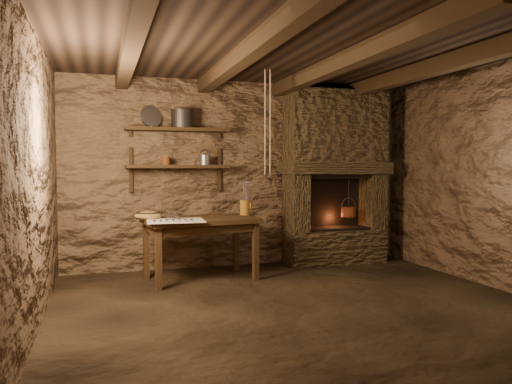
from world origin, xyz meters
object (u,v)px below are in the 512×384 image
object	(u,v)px
work_table	(201,246)
red_pot	(348,211)
stoneware_jug	(245,200)
iron_stockpot	(182,120)
wooden_bowl	(148,216)

from	to	relation	value
work_table	red_pot	bearing A→B (deg)	3.68
stoneware_jug	iron_stockpot	distance (m)	1.25
iron_stockpot	red_pot	bearing A→B (deg)	-3.10
work_table	stoneware_jug	distance (m)	0.79
iron_stockpot	red_pot	size ratio (longest dim) A/B	0.50
wooden_bowl	work_table	bearing A→B (deg)	-6.83
work_table	iron_stockpot	xyz separation A→B (m)	(-0.11, 0.53, 1.49)
stoneware_jug	red_pot	xyz separation A→B (m)	(1.52, 0.23, -0.19)
iron_stockpot	red_pot	distance (m)	2.51
wooden_bowl	red_pot	bearing A→B (deg)	7.28
stoneware_jug	wooden_bowl	xyz separation A→B (m)	(-1.16, -0.11, -0.14)
wooden_bowl	iron_stockpot	bearing A→B (deg)	44.84
red_pot	wooden_bowl	bearing A→B (deg)	-172.72
iron_stockpot	work_table	bearing A→B (deg)	-77.89
work_table	red_pot	world-z (taller)	red_pot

